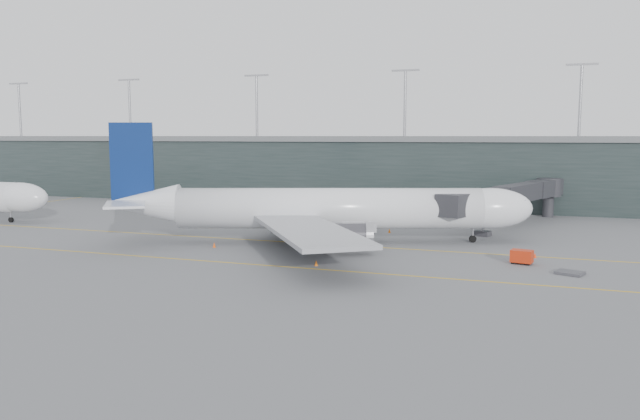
% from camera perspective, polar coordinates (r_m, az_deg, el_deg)
% --- Properties ---
extents(ground, '(320.00, 320.00, 0.00)m').
position_cam_1_polar(ground, '(93.45, -1.19, -2.61)').
color(ground, slate).
rests_on(ground, ground).
extents(taxiline_a, '(160.00, 0.25, 0.02)m').
position_cam_1_polar(taxiline_a, '(89.76, -2.06, -2.99)').
color(taxiline_a, gold).
rests_on(taxiline_a, ground).
extents(taxiline_b, '(160.00, 0.25, 0.02)m').
position_cam_1_polar(taxiline_b, '(75.29, -6.43, -4.94)').
color(taxiline_b, gold).
rests_on(taxiline_b, ground).
extents(taxiline_lead_main, '(0.25, 60.00, 0.02)m').
position_cam_1_polar(taxiline_lead_main, '(110.93, 4.79, -1.13)').
color(taxiline_lead_main, gold).
rests_on(taxiline_lead_main, ground).
extents(taxiline_lead_adj, '(0.25, 60.00, 0.02)m').
position_cam_1_polar(taxiline_lead_adj, '(151.56, -26.00, 0.33)').
color(taxiline_lead_adj, gold).
rests_on(taxiline_lead_adj, ground).
extents(terminal, '(240.00, 36.00, 29.00)m').
position_cam_1_polar(terminal, '(148.21, 6.53, 3.80)').
color(terminal, '#1D2726').
rests_on(terminal, ground).
extents(main_aircraft, '(59.48, 54.82, 17.14)m').
position_cam_1_polar(main_aircraft, '(89.15, 0.61, 0.06)').
color(main_aircraft, white).
rests_on(main_aircraft, ground).
extents(jet_bridge, '(19.72, 46.37, 7.33)m').
position_cam_1_polar(jet_bridge, '(112.45, 16.81, 1.52)').
color(jet_bridge, '#28282C').
rests_on(jet_bridge, ground).
extents(gse_cart, '(2.76, 2.05, 1.70)m').
position_cam_1_polar(gse_cart, '(78.57, 17.97, -4.04)').
color(gse_cart, '#B5260C').
rests_on(gse_cart, ground).
extents(baggage_dolly, '(3.45, 3.12, 0.28)m').
position_cam_1_polar(baggage_dolly, '(74.85, 21.88, -5.34)').
color(baggage_dolly, '#3C3C41').
rests_on(baggage_dolly, ground).
extents(uld_a, '(2.47, 2.12, 1.99)m').
position_cam_1_polar(uld_a, '(103.92, -2.33, -1.07)').
color(uld_a, '#3A393F').
rests_on(uld_a, ground).
extents(uld_b, '(2.41, 2.16, 1.82)m').
position_cam_1_polar(uld_b, '(106.37, -0.77, -0.93)').
color(uld_b, '#3A393F').
rests_on(uld_b, ground).
extents(uld_c, '(2.69, 2.39, 2.05)m').
position_cam_1_polar(uld_c, '(103.92, 1.23, -1.05)').
color(uld_c, '#3A393F').
rests_on(uld_c, ground).
extents(cone_nose, '(0.41, 0.41, 0.66)m').
position_cam_1_polar(cone_nose, '(83.12, 19.06, -3.93)').
color(cone_nose, '#FB390D').
rests_on(cone_nose, ground).
extents(cone_wing_stbd, '(0.43, 0.43, 0.68)m').
position_cam_1_polar(cone_wing_stbd, '(73.88, -0.35, -4.86)').
color(cone_wing_stbd, orange).
rests_on(cone_wing_stbd, ground).
extents(cone_wing_port, '(0.41, 0.41, 0.66)m').
position_cam_1_polar(cone_wing_port, '(99.39, 6.37, -1.89)').
color(cone_wing_port, orange).
rests_on(cone_wing_port, ground).
extents(cone_tail, '(0.44, 0.44, 0.71)m').
position_cam_1_polar(cone_tail, '(87.02, -9.65, -3.17)').
color(cone_tail, '#E04D0C').
rests_on(cone_tail, ground).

